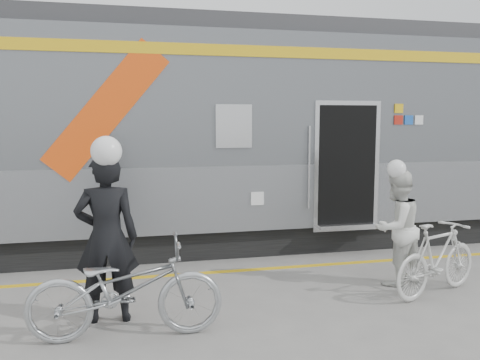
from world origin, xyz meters
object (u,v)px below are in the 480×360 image
object	(u,v)px
man	(107,238)
bicycle_right	(437,258)
woman	(396,228)
bicycle_left	(126,289)

from	to	relation	value
man	bicycle_right	distance (m)	4.32
woman	bicycle_right	xyz separation A→B (m)	(0.30, -0.55, -0.32)
bicycle_left	bicycle_right	distance (m)	4.12
man	bicycle_left	distance (m)	0.74
bicycle_right	woman	bearing A→B (deg)	7.35
bicycle_left	bicycle_right	world-z (taller)	bicycle_left
bicycle_left	man	bearing A→B (deg)	22.00
man	bicycle_left	xyz separation A→B (m)	(0.20, -0.55, -0.45)
man	woman	xyz separation A→B (m)	(3.99, 0.46, -0.17)
bicycle_left	woman	xyz separation A→B (m)	(3.79, 1.01, 0.28)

